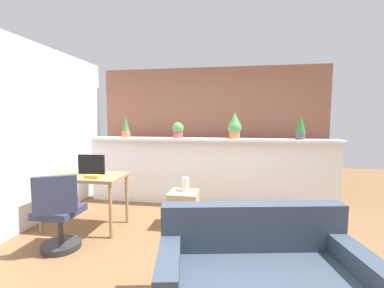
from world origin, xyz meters
TOP-DOWN VIEW (x-y plane):
  - ground_plane at (0.00, 0.00)m, footprint 12.00×12.00m
  - divider_wall at (0.00, 2.00)m, footprint 4.32×0.16m
  - plant_shelf at (0.00, 1.96)m, footprint 4.32×0.34m
  - brick_wall_behind at (0.00, 2.60)m, footprint 4.32×0.10m
  - side_wall_left at (-2.41, 0.40)m, footprint 0.12×4.40m
  - potted_plant_0 at (-1.49, 1.95)m, footprint 0.15×0.15m
  - potted_plant_1 at (-0.53, 1.96)m, footprint 0.20×0.20m
  - potted_plant_2 at (0.45, 1.98)m, footprint 0.23×0.23m
  - potted_plant_3 at (1.51, 1.97)m, footprint 0.16×0.16m
  - desk at (-1.59, 0.75)m, footprint 1.10×0.60m
  - tv_monitor at (-1.52, 0.83)m, footprint 0.38×0.04m
  - office_chair at (-1.52, 0.11)m, footprint 0.52×0.52m
  - side_cube_shelf at (-0.24, 1.00)m, footprint 0.40×0.41m
  - vase_on_shelf at (-0.23, 1.05)m, footprint 0.10×0.10m
  - book_on_desk at (-1.37, 0.60)m, footprint 0.19×0.11m
  - couch at (0.66, -0.52)m, footprint 1.67×1.04m

SIDE VIEW (x-z plane):
  - ground_plane at x=0.00m, z-range 0.00..0.00m
  - side_cube_shelf at x=-0.24m, z-range 0.00..0.50m
  - couch at x=0.66m, z-range -0.12..0.68m
  - office_chair at x=-1.52m, z-range -0.07..0.84m
  - divider_wall at x=0.00m, z-range 0.00..1.14m
  - vase_on_shelf at x=-0.23m, z-range 0.50..0.70m
  - desk at x=-1.59m, z-range 0.29..1.04m
  - book_on_desk at x=-1.37m, z-range 0.75..0.79m
  - tv_monitor at x=-1.52m, z-range 0.75..1.02m
  - plant_shelf at x=0.00m, z-range 1.14..1.18m
  - brick_wall_behind at x=0.00m, z-range 0.00..2.50m
  - side_wall_left at x=-2.41m, z-range 0.00..2.60m
  - potted_plant_1 at x=-0.53m, z-range 1.19..1.47m
  - potted_plant_0 at x=-1.49m, z-range 1.15..1.55m
  - potted_plant_3 at x=1.51m, z-range 1.18..1.59m
  - potted_plant_2 at x=0.45m, z-range 1.18..1.62m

